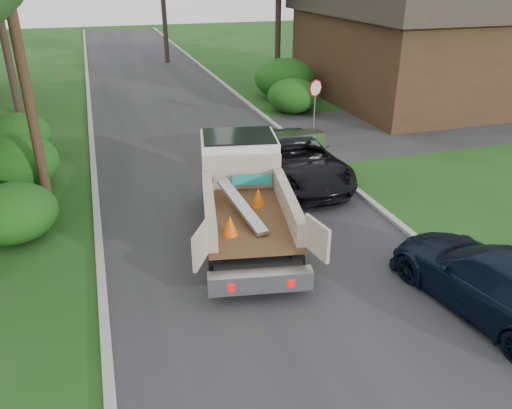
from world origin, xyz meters
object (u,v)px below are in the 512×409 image
object	(u,v)px
navy_suv	(494,281)
black_pickup	(295,159)
flatbed_truck	(243,184)
stop_sign	(315,96)
utility_pole	(16,30)
house_right	(411,40)

from	to	relation	value
navy_suv	black_pickup	bearing A→B (deg)	-88.87
flatbed_truck	stop_sign	bearing A→B (deg)	63.85
utility_pole	house_right	bearing A→B (deg)	26.01
house_right	stop_sign	bearing A→B (deg)	-147.34
flatbed_truck	navy_suv	size ratio (longest dim) A/B	1.30
stop_sign	house_right	xyz separation A→B (m)	(7.80, 5.00, 1.38)
navy_suv	house_right	bearing A→B (deg)	-125.74
house_right	navy_suv	size ratio (longest dim) A/B	2.63
utility_pole	flatbed_truck	bearing A→B (deg)	-29.49
utility_pole	house_right	size ratio (longest dim) A/B	0.77
house_right	flatbed_truck	bearing A→B (deg)	-137.34
utility_pole	flatbed_truck	world-z (taller)	utility_pole
utility_pole	house_right	xyz separation A→B (m)	(18.48, 9.02, -2.01)
flatbed_truck	black_pickup	xyz separation A→B (m)	(2.60, 2.57, -0.47)
house_right	flatbed_truck	xyz separation A→B (m)	(-13.09, -12.07, -1.91)
flatbed_truck	black_pickup	distance (m)	3.68
stop_sign	navy_suv	size ratio (longest dim) A/B	0.50
black_pickup	navy_suv	world-z (taller)	black_pickup
utility_pole	stop_sign	bearing A→B (deg)	20.62
stop_sign	utility_pole	distance (m)	11.91
utility_pole	black_pickup	bearing A→B (deg)	-3.45
utility_pole	navy_suv	bearing A→B (deg)	-42.47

